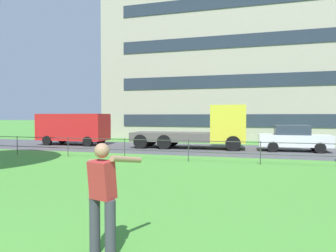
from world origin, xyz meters
The scene contains 7 objects.
street_strip centered at (0.00, 19.73, 0.00)m, with size 80.00×7.13×0.01m, color #4C4C51.
park_fence centered at (0.00, 14.13, 0.66)m, with size 31.35×0.04×1.00m.
person_thrower centered at (0.81, 4.51, 0.90)m, with size 0.69×0.72×1.66m.
panel_van_right centered at (-9.81, 20.08, 1.27)m, with size 5.04×2.18×2.24m.
flatbed_truck_far_right centered at (-0.19, 20.09, 1.22)m, with size 7.37×2.63×2.75m.
car_white_far_left centered at (5.07, 20.00, 0.78)m, with size 4.03×1.86×1.54m.
apartment_building_background centered at (3.46, 33.82, 8.67)m, with size 30.22×12.95×17.33m.
Camera 1 is at (2.97, 0.47, 2.04)m, focal length 33.06 mm.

